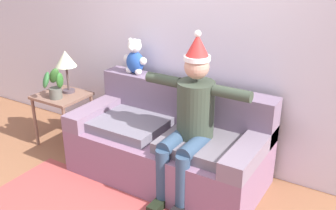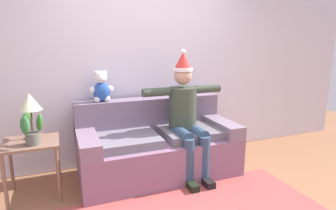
{
  "view_description": "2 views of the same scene",
  "coord_description": "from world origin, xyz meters",
  "px_view_note": "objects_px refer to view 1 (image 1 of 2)",
  "views": [
    {
      "loc": [
        1.79,
        -1.95,
        2.22
      ],
      "look_at": [
        0.05,
        0.9,
        0.82
      ],
      "focal_mm": 41.78,
      "sensor_mm": 36.0,
      "label": 1
    },
    {
      "loc": [
        -1.1,
        -2.16,
        1.61
      ],
      "look_at": [
        0.08,
        0.85,
        0.9
      ],
      "focal_mm": 30.18,
      "sensor_mm": 36.0,
      "label": 2
    }
  ],
  "objects_px": {
    "person_seated": "(190,117)",
    "table_lamp": "(66,61)",
    "teddy_bear": "(135,58)",
    "side_table": "(62,102)",
    "couch": "(170,143)",
    "potted_plant": "(54,85)"
  },
  "relations": [
    {
      "from": "person_seated",
      "to": "side_table",
      "type": "relative_size",
      "value": 2.52
    },
    {
      "from": "couch",
      "to": "side_table",
      "type": "relative_size",
      "value": 3.13
    },
    {
      "from": "couch",
      "to": "person_seated",
      "type": "relative_size",
      "value": 1.24
    },
    {
      "from": "couch",
      "to": "table_lamp",
      "type": "xyz_separation_m",
      "value": [
        -1.39,
        0.04,
        0.64
      ]
    },
    {
      "from": "person_seated",
      "to": "table_lamp",
      "type": "height_order",
      "value": "person_seated"
    },
    {
      "from": "teddy_bear",
      "to": "side_table",
      "type": "relative_size",
      "value": 0.62
    },
    {
      "from": "teddy_bear",
      "to": "potted_plant",
      "type": "relative_size",
      "value": 1.11
    },
    {
      "from": "teddy_bear",
      "to": "side_table",
      "type": "distance_m",
      "value": 1.04
    },
    {
      "from": "couch",
      "to": "potted_plant",
      "type": "relative_size",
      "value": 5.58
    },
    {
      "from": "person_seated",
      "to": "teddy_bear",
      "type": "bearing_deg",
      "value": 153.86
    },
    {
      "from": "potted_plant",
      "to": "side_table",
      "type": "bearing_deg",
      "value": 104.13
    },
    {
      "from": "person_seated",
      "to": "table_lamp",
      "type": "xyz_separation_m",
      "value": [
        -1.7,
        0.21,
        0.2
      ]
    },
    {
      "from": "teddy_bear",
      "to": "table_lamp",
      "type": "bearing_deg",
      "value": -162.6
    },
    {
      "from": "side_table",
      "to": "table_lamp",
      "type": "xyz_separation_m",
      "value": [
        0.02,
        0.1,
        0.47
      ]
    },
    {
      "from": "couch",
      "to": "teddy_bear",
      "type": "relative_size",
      "value": 5.01
    },
    {
      "from": "person_seated",
      "to": "potted_plant",
      "type": "relative_size",
      "value": 4.49
    },
    {
      "from": "table_lamp",
      "to": "person_seated",
      "type": "bearing_deg",
      "value": -7.01
    },
    {
      "from": "teddy_bear",
      "to": "side_table",
      "type": "bearing_deg",
      "value": -156.68
    },
    {
      "from": "table_lamp",
      "to": "potted_plant",
      "type": "distance_m",
      "value": 0.3
    },
    {
      "from": "person_seated",
      "to": "teddy_bear",
      "type": "relative_size",
      "value": 4.03
    },
    {
      "from": "teddy_bear",
      "to": "person_seated",
      "type": "bearing_deg",
      "value": -26.14
    },
    {
      "from": "teddy_bear",
      "to": "side_table",
      "type": "height_order",
      "value": "teddy_bear"
    }
  ]
}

